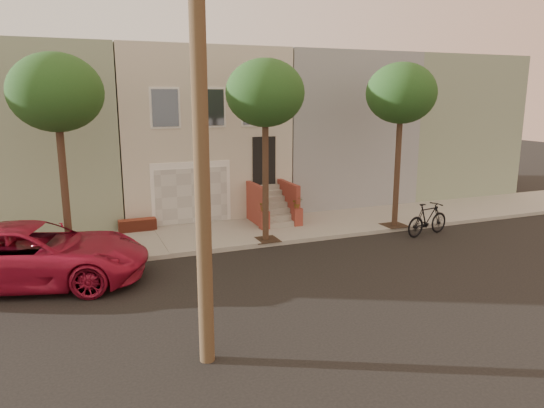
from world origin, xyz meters
name	(u,v)px	position (x,y,z in m)	size (l,w,h in m)	color
ground	(282,285)	(0.00, 0.00, 0.00)	(90.00, 90.00, 0.00)	black
sidewalk	(227,234)	(0.00, 5.35, 0.07)	(40.00, 3.70, 0.15)	gray
house_row	(190,130)	(0.00, 11.19, 3.64)	(33.10, 11.70, 7.00)	beige
tree_left	(56,94)	(-5.50, 3.90, 5.26)	(2.70, 2.57, 6.30)	#2D2116
tree_mid	(265,94)	(1.00, 3.90, 5.26)	(2.70, 2.57, 6.30)	#2D2116
tree_right	(401,94)	(6.50, 3.90, 5.26)	(2.70, 2.57, 6.30)	#2D2116
pickup_truck	(33,254)	(-6.44, 2.67, 0.87)	(2.89, 6.26, 1.74)	#A71534
motorcycle	(428,219)	(7.11, 2.68, 0.63)	(0.59, 2.11, 1.27)	black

